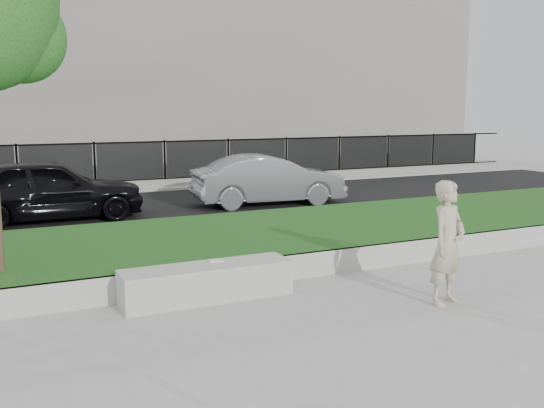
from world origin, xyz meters
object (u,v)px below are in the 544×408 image
stone_bench (207,282)px  car_dark (47,189)px  man (448,243)px  car_silver (268,180)px  book (216,261)px

stone_bench → car_dark: 7.17m
stone_bench → man: size_ratio=1.42×
stone_bench → man: (2.88, -1.58, 0.60)m
car_silver → car_dark: bearing=95.1°
book → car_dark: (-1.58, 6.87, 0.28)m
man → car_silver: 8.64m
book → car_dark: bearing=110.6°
car_dark → car_silver: size_ratio=1.06×
car_dark → car_silver: bearing=-90.9°
stone_bench → car_silver: car_silver is taller
car_dark → car_silver: 5.64m
book → man: bearing=-25.1°
car_silver → book: bearing=154.9°
stone_bench → car_dark: (-1.39, 7.01, 0.53)m
stone_bench → car_dark: car_dark is taller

